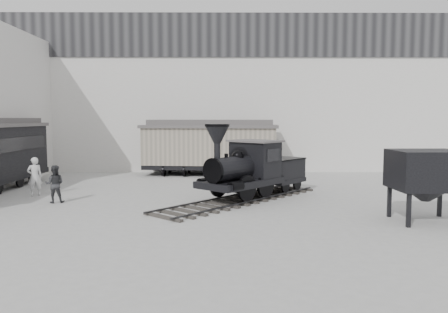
{
  "coord_description": "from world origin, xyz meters",
  "views": [
    {
      "loc": [
        0.79,
        -16.83,
        3.78
      ],
      "look_at": [
        0.95,
        3.52,
        2.0
      ],
      "focal_mm": 35.0,
      "sensor_mm": 36.0,
      "label": 1
    }
  ],
  "objects_px": {
    "locomotive": "(251,172)",
    "visitor_a": "(35,177)",
    "boxcar": "(210,146)",
    "visitor_b": "(55,184)",
    "coal_hopper": "(426,175)"
  },
  "relations": [
    {
      "from": "locomotive",
      "to": "visitor_a",
      "type": "height_order",
      "value": "locomotive"
    },
    {
      "from": "visitor_a",
      "to": "coal_hopper",
      "type": "distance_m",
      "value": 17.46
    },
    {
      "from": "locomotive",
      "to": "boxcar",
      "type": "relative_size",
      "value": 0.94
    },
    {
      "from": "locomotive",
      "to": "boxcar",
      "type": "xyz_separation_m",
      "value": [
        -2.13,
        8.73,
        0.66
      ]
    },
    {
      "from": "locomotive",
      "to": "boxcar",
      "type": "distance_m",
      "value": 9.01
    },
    {
      "from": "boxcar",
      "to": "visitor_b",
      "type": "distance_m",
      "value": 11.77
    },
    {
      "from": "boxcar",
      "to": "visitor_a",
      "type": "height_order",
      "value": "boxcar"
    },
    {
      "from": "boxcar",
      "to": "visitor_a",
      "type": "relative_size",
      "value": 4.85
    },
    {
      "from": "visitor_a",
      "to": "visitor_b",
      "type": "relative_size",
      "value": 1.13
    },
    {
      "from": "visitor_b",
      "to": "coal_hopper",
      "type": "bearing_deg",
      "value": 155.39
    },
    {
      "from": "locomotive",
      "to": "visitor_b",
      "type": "relative_size",
      "value": 5.11
    },
    {
      "from": "visitor_a",
      "to": "boxcar",
      "type": "bearing_deg",
      "value": -168.73
    },
    {
      "from": "locomotive",
      "to": "visitor_a",
      "type": "relative_size",
      "value": 4.54
    },
    {
      "from": "locomotive",
      "to": "visitor_a",
      "type": "distance_m",
      "value": 10.52
    },
    {
      "from": "visitor_a",
      "to": "visitor_b",
      "type": "distance_m",
      "value": 2.39
    }
  ]
}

